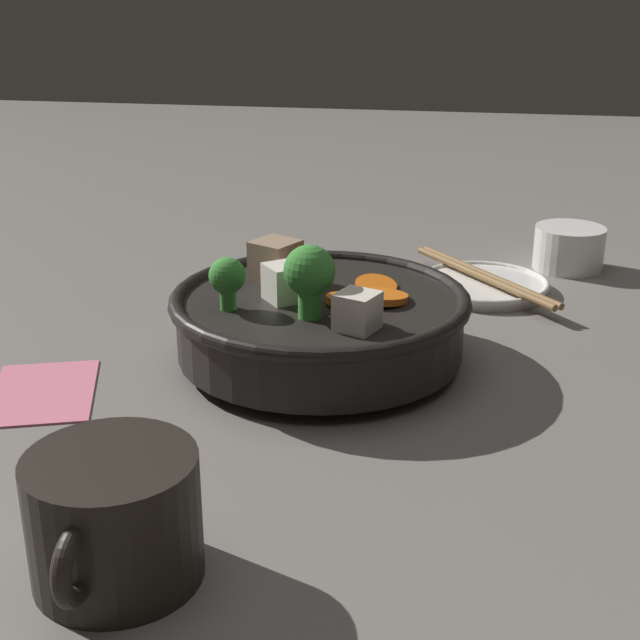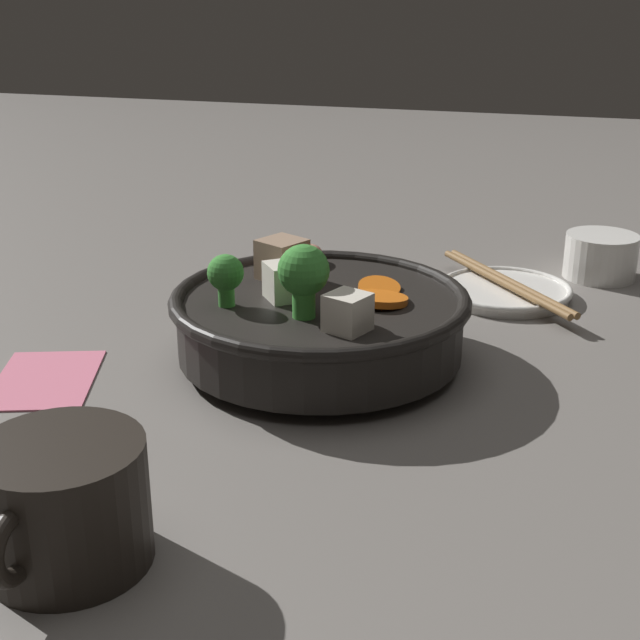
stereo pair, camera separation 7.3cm
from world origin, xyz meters
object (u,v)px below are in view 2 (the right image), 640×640
(tea_cup, at_px, (601,256))
(chopsticks_pair, at_px, (506,282))
(dark_mug, at_px, (64,505))
(side_saucer, at_px, (505,291))
(stirfry_bowl, at_px, (319,317))

(tea_cup, relative_size, chopsticks_pair, 0.44)
(dark_mug, bearing_deg, side_saucer, 159.92)
(stirfry_bowl, relative_size, dark_mug, 2.19)
(dark_mug, bearing_deg, tea_cup, 155.45)
(stirfry_bowl, bearing_deg, chopsticks_pair, 147.52)
(stirfry_bowl, relative_size, tea_cup, 3.24)
(stirfry_bowl, xyz_separation_m, dark_mug, (0.30, -0.05, -0.00))
(tea_cup, distance_m, dark_mug, 0.66)
(side_saucer, relative_size, chopsticks_pair, 0.76)
(side_saucer, height_order, dark_mug, dark_mug)
(tea_cup, bearing_deg, chopsticks_pair, -43.37)
(stirfry_bowl, xyz_separation_m, chopsticks_pair, (-0.21, 0.13, -0.02))
(stirfry_bowl, distance_m, tea_cup, 0.37)
(tea_cup, distance_m, chopsticks_pair, 0.13)
(side_saucer, distance_m, chopsticks_pair, 0.01)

